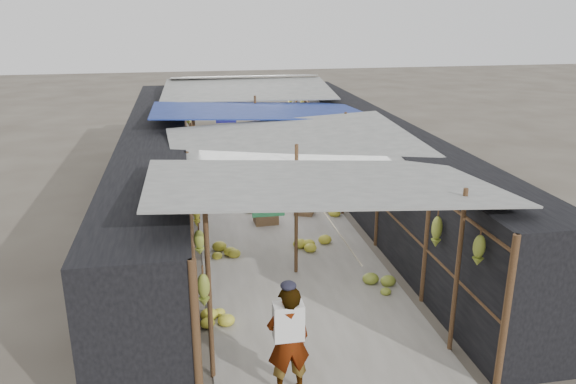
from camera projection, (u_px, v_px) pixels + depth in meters
ground at (336, 362)px, 8.29m from camera, size 80.00×80.00×0.00m
aisle_slab at (269, 212)px, 14.35m from camera, size 3.60×16.00×0.02m
stall_left at (158, 174)px, 13.52m from camera, size 1.40×15.00×2.30m
stall_right at (372, 163)px, 14.46m from camera, size 1.40×15.00×2.30m
crate_near at (266, 217)px, 13.53m from camera, size 0.57×0.47×0.33m
crate_mid at (304, 210)px, 14.11m from camera, size 0.56×0.51×0.28m
crate_back at (228, 178)px, 16.61m from camera, size 0.57×0.50×0.31m
black_basin at (284, 163)px, 18.45m from camera, size 0.63×0.63×0.19m
vendor_elderly at (288, 340)px, 7.43m from camera, size 0.61×0.42×1.59m
shopper_blue at (220, 157)px, 16.24m from camera, size 0.92×0.77×1.69m
vendor_seated at (325, 183)px, 15.42m from camera, size 0.36×0.54×0.79m
market_canopy at (267, 116)px, 13.91m from camera, size 5.62×15.20×2.77m
hanging_bananas at (270, 152)px, 13.56m from camera, size 3.95×14.16×0.86m
floor_bananas at (283, 205)px, 14.41m from camera, size 3.86×9.78×0.35m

